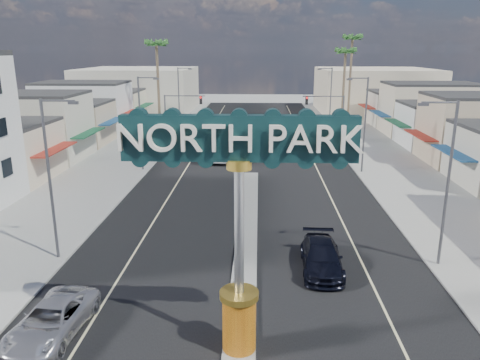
# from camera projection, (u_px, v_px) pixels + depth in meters

# --- Properties ---
(ground) EXTENTS (160.00, 160.00, 0.00)m
(ground) POSITION_uv_depth(u_px,v_px,m) (251.00, 172.00, 45.34)
(ground) COLOR gray
(ground) RESTS_ON ground
(road) EXTENTS (20.00, 120.00, 0.01)m
(road) POSITION_uv_depth(u_px,v_px,m) (251.00, 171.00, 45.34)
(road) COLOR black
(road) RESTS_ON ground
(median_island) EXTENTS (1.30, 30.00, 0.16)m
(median_island) POSITION_uv_depth(u_px,v_px,m) (247.00, 233.00, 29.93)
(median_island) COLOR gray
(median_island) RESTS_ON ground
(sidewalk_left) EXTENTS (8.00, 120.00, 0.12)m
(sidewalk_left) POSITION_uv_depth(u_px,v_px,m) (109.00, 169.00, 45.87)
(sidewalk_left) COLOR gray
(sidewalk_left) RESTS_ON ground
(sidewalk_right) EXTENTS (8.00, 120.00, 0.12)m
(sidewalk_right) POSITION_uv_depth(u_px,v_px,m) (397.00, 172.00, 44.78)
(sidewalk_right) COLOR gray
(sidewalk_right) RESTS_ON ground
(storefront_row_left) EXTENTS (12.00, 42.00, 6.00)m
(storefront_row_left) POSITION_uv_depth(u_px,v_px,m) (60.00, 120.00, 57.97)
(storefront_row_left) COLOR beige
(storefront_row_left) RESTS_ON ground
(storefront_row_right) EXTENTS (12.00, 42.00, 6.00)m
(storefront_row_right) POSITION_uv_depth(u_px,v_px,m) (453.00, 122.00, 56.10)
(storefront_row_right) COLOR #B7B29E
(storefront_row_right) RESTS_ON ground
(backdrop_far_left) EXTENTS (20.00, 20.00, 8.00)m
(backdrop_far_left) POSITION_uv_depth(u_px,v_px,m) (139.00, 90.00, 88.40)
(backdrop_far_left) COLOR #B7B29E
(backdrop_far_left) RESTS_ON ground
(backdrop_far_right) EXTENTS (20.00, 20.00, 8.00)m
(backdrop_far_right) POSITION_uv_depth(u_px,v_px,m) (374.00, 91.00, 86.69)
(backdrop_far_right) COLOR beige
(backdrop_far_right) RESTS_ON ground
(gateway_sign) EXTENTS (8.20, 1.50, 9.15)m
(gateway_sign) POSITION_uv_depth(u_px,v_px,m) (239.00, 209.00, 16.78)
(gateway_sign) COLOR #C05A0E
(gateway_sign) RESTS_ON median_island
(traffic_signal_left) EXTENTS (5.09, 0.45, 6.00)m
(traffic_signal_left) POSITION_uv_depth(u_px,v_px,m) (180.00, 109.00, 58.00)
(traffic_signal_left) COLOR #47474C
(traffic_signal_left) RESTS_ON ground
(traffic_signal_right) EXTENTS (5.09, 0.45, 6.00)m
(traffic_signal_right) POSITION_uv_depth(u_px,v_px,m) (328.00, 110.00, 57.29)
(traffic_signal_right) COLOR #47474C
(traffic_signal_right) RESTS_ON ground
(streetlight_l_near) EXTENTS (2.03, 0.22, 9.00)m
(streetlight_l_near) POSITION_uv_depth(u_px,v_px,m) (52.00, 172.00, 25.14)
(streetlight_l_near) COLOR #47474C
(streetlight_l_near) RESTS_ON ground
(streetlight_l_mid) EXTENTS (2.03, 0.22, 9.00)m
(streetlight_l_mid) POSITION_uv_depth(u_px,v_px,m) (142.00, 119.00, 44.38)
(streetlight_l_mid) COLOR #47474C
(streetlight_l_mid) RESTS_ON ground
(streetlight_l_far) EXTENTS (2.03, 0.22, 9.00)m
(streetlight_l_far) POSITION_uv_depth(u_px,v_px,m) (180.00, 96.00, 65.54)
(streetlight_l_far) COLOR #47474C
(streetlight_l_far) RESTS_ON ground
(streetlight_r_near) EXTENTS (2.03, 0.22, 9.00)m
(streetlight_r_near) POSITION_uv_depth(u_px,v_px,m) (446.00, 177.00, 24.33)
(streetlight_r_near) COLOR #47474C
(streetlight_r_near) RESTS_ON ground
(streetlight_r_mid) EXTENTS (2.03, 0.22, 9.00)m
(streetlight_r_mid) POSITION_uv_depth(u_px,v_px,m) (363.00, 120.00, 43.57)
(streetlight_r_mid) COLOR #47474C
(streetlight_r_mid) RESTS_ON ground
(streetlight_r_far) EXTENTS (2.03, 0.22, 9.00)m
(streetlight_r_far) POSITION_uv_depth(u_px,v_px,m) (329.00, 97.00, 64.73)
(streetlight_r_far) COLOR #47474C
(streetlight_r_far) RESTS_ON ground
(palm_left_far) EXTENTS (2.60, 2.60, 13.10)m
(palm_left_far) POSITION_uv_depth(u_px,v_px,m) (157.00, 49.00, 61.98)
(palm_left_far) COLOR brown
(palm_left_far) RESTS_ON ground
(palm_right_mid) EXTENTS (2.60, 2.60, 12.10)m
(palm_right_mid) POSITION_uv_depth(u_px,v_px,m) (345.00, 55.00, 66.98)
(palm_right_mid) COLOR brown
(palm_right_mid) RESTS_ON ground
(palm_right_far) EXTENTS (2.60, 2.60, 14.10)m
(palm_right_far) POSITION_uv_depth(u_px,v_px,m) (352.00, 43.00, 72.19)
(palm_right_far) COLOR brown
(palm_right_far) RESTS_ON ground
(suv_left) EXTENTS (2.75, 5.21, 1.40)m
(suv_left) POSITION_uv_depth(u_px,v_px,m) (52.00, 320.00, 19.28)
(suv_left) COLOR silver
(suv_left) RESTS_ON ground
(suv_right) EXTENTS (2.26, 5.20, 1.49)m
(suv_right) POSITION_uv_depth(u_px,v_px,m) (321.00, 257.00, 24.99)
(suv_right) COLOR black
(suv_right) RESTS_ON ground
(car_parked_right) EXTENTS (2.47, 5.57, 1.78)m
(car_parked_right) POSITION_uv_depth(u_px,v_px,m) (315.00, 150.00, 50.76)
(car_parked_right) COLOR white
(car_parked_right) RESTS_ON ground
(city_bus) EXTENTS (3.71, 11.16, 3.05)m
(city_bus) POSITION_uv_depth(u_px,v_px,m) (224.00, 142.00, 51.99)
(city_bus) COLOR silver
(city_bus) RESTS_ON ground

